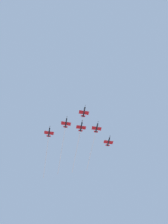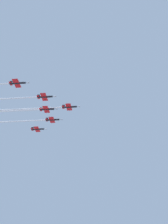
{
  "view_description": "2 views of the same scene",
  "coord_description": "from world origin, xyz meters",
  "px_view_note": "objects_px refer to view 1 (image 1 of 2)",
  "views": [
    {
      "loc": [
        -54.15,
        -104.08,
        2.18
      ],
      "look_at": [
        2.16,
        -0.67,
        187.8
      ],
      "focal_mm": 44.85,
      "sensor_mm": 36.0,
      "label": 1
    },
    {
      "loc": [
        -148.61,
        27.91,
        92.23
      ],
      "look_at": [
        12.25,
        -12.2,
        191.78
      ],
      "focal_mm": 47.87,
      "sensor_mm": 36.0,
      "label": 2
    }
  ],
  "objects_px": {
    "jet_port_inner": "(93,142)",
    "jet_starboard_inner": "(63,142)",
    "jet_lead": "(80,130)",
    "jet_center_rear": "(47,149)",
    "jet_starboard_outer": "(109,141)",
    "jet_port_outer": "(78,143)"
  },
  "relations": [
    {
      "from": "jet_port_inner",
      "to": "jet_starboard_inner",
      "type": "relative_size",
      "value": 0.84
    },
    {
      "from": "jet_port_inner",
      "to": "jet_center_rear",
      "type": "height_order",
      "value": "jet_center_rear"
    },
    {
      "from": "jet_starboard_inner",
      "to": "jet_starboard_outer",
      "type": "distance_m",
      "value": 38.38
    },
    {
      "from": "jet_starboard_outer",
      "to": "jet_center_rear",
      "type": "height_order",
      "value": "jet_center_rear"
    },
    {
      "from": "jet_port_inner",
      "to": "jet_starboard_outer",
      "type": "relative_size",
      "value": 4.64
    },
    {
      "from": "jet_starboard_inner",
      "to": "jet_port_outer",
      "type": "distance_m",
      "value": 12.67
    },
    {
      "from": "jet_port_inner",
      "to": "jet_starboard_inner",
      "type": "height_order",
      "value": "jet_starboard_inner"
    },
    {
      "from": "jet_port_outer",
      "to": "jet_center_rear",
      "type": "xyz_separation_m",
      "value": [
        -19.83,
        19.68,
        1.88
      ]
    },
    {
      "from": "jet_starboard_inner",
      "to": "jet_center_rear",
      "type": "relative_size",
      "value": 1.07
    },
    {
      "from": "jet_port_outer",
      "to": "jet_lead",
      "type": "bearing_deg",
      "value": 90.0
    },
    {
      "from": "jet_port_inner",
      "to": "jet_port_outer",
      "type": "xyz_separation_m",
      "value": [
        -10.89,
        7.01,
        0.29
      ]
    },
    {
      "from": "jet_port_outer",
      "to": "jet_starboard_inner",
      "type": "bearing_deg",
      "value": -6.19
    },
    {
      "from": "jet_port_inner",
      "to": "jet_starboard_outer",
      "type": "xyz_separation_m",
      "value": [
        11.06,
        -6.5,
        0.36
      ]
    },
    {
      "from": "jet_lead",
      "to": "jet_port_inner",
      "type": "height_order",
      "value": "jet_lead"
    },
    {
      "from": "jet_port_outer",
      "to": "jet_starboard_outer",
      "type": "xyz_separation_m",
      "value": [
        21.95,
        -13.52,
        0.07
      ]
    },
    {
      "from": "jet_starboard_inner",
      "to": "jet_port_inner",
      "type": "bearing_deg",
      "value": 169.98
    },
    {
      "from": "jet_starboard_outer",
      "to": "jet_lead",
      "type": "bearing_deg",
      "value": 16.39
    },
    {
      "from": "jet_starboard_outer",
      "to": "jet_center_rear",
      "type": "xyz_separation_m",
      "value": [
        -41.78,
        33.19,
        1.81
      ]
    },
    {
      "from": "jet_center_rear",
      "to": "jet_starboard_outer",
      "type": "bearing_deg",
      "value": 160.55
    },
    {
      "from": "jet_lead",
      "to": "jet_starboard_inner",
      "type": "height_order",
      "value": "jet_lead"
    },
    {
      "from": "jet_center_rear",
      "to": "jet_lead",
      "type": "bearing_deg",
      "value": 134.99
    },
    {
      "from": "jet_port_inner",
      "to": "jet_center_rear",
      "type": "relative_size",
      "value": 0.9
    }
  ]
}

